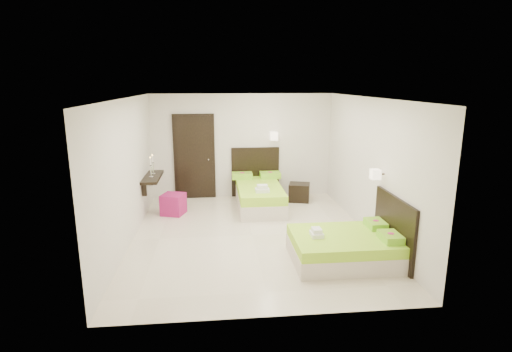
{
  "coord_description": "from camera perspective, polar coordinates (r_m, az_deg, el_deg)",
  "views": [
    {
      "loc": [
        -0.66,
        -7.18,
        2.88
      ],
      "look_at": [
        0.1,
        0.3,
        1.1
      ],
      "focal_mm": 28.0,
      "sensor_mm": 36.0,
      "label": 1
    }
  ],
  "objects": [
    {
      "name": "door",
      "position": [
        10.06,
        -8.79,
        2.68
      ],
      "size": [
        1.02,
        0.15,
        2.14
      ],
      "color": "black",
      "rests_on": "ground"
    },
    {
      "name": "nightstand",
      "position": [
        9.91,
        6.19,
        -2.32
      ],
      "size": [
        0.59,
        0.56,
        0.44
      ],
      "primitive_type": "cube",
      "rotation": [
        0.0,
        0.0,
        -0.27
      ],
      "color": "black",
      "rests_on": "ground"
    },
    {
      "name": "ottoman",
      "position": [
        9.07,
        -11.73,
        -3.96
      ],
      "size": [
        0.58,
        0.58,
        0.46
      ],
      "primitive_type": "cube",
      "rotation": [
        0.0,
        0.0,
        -0.32
      ],
      "color": "#8E1251",
      "rests_on": "ground"
    },
    {
      "name": "bed_double",
      "position": [
        6.82,
        13.09,
        -9.66
      ],
      "size": [
        1.71,
        1.45,
        1.41
      ],
      "color": "beige",
      "rests_on": "ground"
    },
    {
      "name": "floor",
      "position": [
        7.76,
        -0.52,
        -8.46
      ],
      "size": [
        5.5,
        5.5,
        0.0
      ],
      "primitive_type": "plane",
      "color": "beige",
      "rests_on": "ground"
    },
    {
      "name": "console_shelf",
      "position": [
        9.13,
        -14.62,
        -0.18
      ],
      "size": [
        0.35,
        1.2,
        0.78
      ],
      "color": "black",
      "rests_on": "ground"
    },
    {
      "name": "bed_single",
      "position": [
        9.42,
        0.45,
        -2.51
      ],
      "size": [
        1.21,
        2.02,
        1.67
      ],
      "color": "beige",
      "rests_on": "ground"
    }
  ]
}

